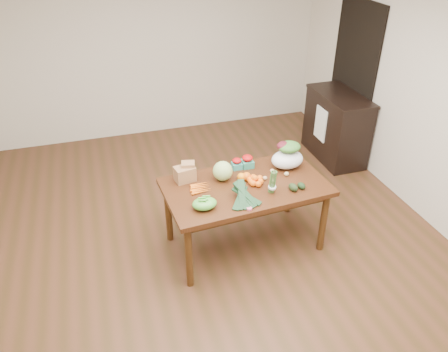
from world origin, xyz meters
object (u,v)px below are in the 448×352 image
object	(u,v)px
paper_bag	(185,173)
salad_bag	(287,156)
dining_table	(245,215)
asparagus_bundle	(273,182)
mandarin_cluster	(254,179)
kale_bunch	(245,196)
cabbage	(223,171)
cabinet	(336,127)

from	to	relation	value
paper_bag	salad_bag	bearing A→B (deg)	-3.33
dining_table	asparagus_bundle	size ratio (longest dim) A/B	6.35
dining_table	paper_bag	size ratio (longest dim) A/B	6.12
dining_table	mandarin_cluster	distance (m)	0.43
kale_bunch	cabbage	bearing A→B (deg)	95.13
dining_table	salad_bag	world-z (taller)	salad_bag
cabinet	kale_bunch	distance (m)	2.64
cabinet	salad_bag	bearing A→B (deg)	-137.14
cabbage	salad_bag	xyz separation A→B (m)	(0.71, 0.03, 0.03)
asparagus_bundle	salad_bag	distance (m)	0.52
salad_bag	asparagus_bundle	bearing A→B (deg)	-129.79
cabbage	mandarin_cluster	bearing A→B (deg)	-31.40
cabbage	cabinet	bearing A→B (deg)	31.83
cabbage	asparagus_bundle	bearing A→B (deg)	-44.16
cabbage	kale_bunch	bearing A→B (deg)	-80.96
cabinet	salad_bag	distance (m)	1.86
kale_bunch	salad_bag	bearing A→B (deg)	33.66
paper_bag	dining_table	bearing A→B (deg)	-24.87
kale_bunch	asparagus_bundle	size ratio (longest dim) A/B	1.60
dining_table	kale_bunch	xyz separation A→B (m)	(-0.11, -0.30, 0.45)
dining_table	cabbage	world-z (taller)	cabbage
mandarin_cluster	kale_bunch	xyz separation A→B (m)	(-0.20, -0.29, 0.03)
salad_bag	cabinet	bearing A→B (deg)	42.86
kale_bunch	salad_bag	distance (m)	0.81
kale_bunch	salad_bag	size ratio (longest dim) A/B	1.18
mandarin_cluster	salad_bag	xyz separation A→B (m)	(0.44, 0.20, 0.08)
cabbage	mandarin_cluster	distance (m)	0.33
paper_bag	asparagus_bundle	size ratio (longest dim) A/B	1.04
mandarin_cluster	cabinet	bearing A→B (deg)	39.08
dining_table	paper_bag	bearing A→B (deg)	151.22
salad_bag	mandarin_cluster	bearing A→B (deg)	-155.41
mandarin_cluster	cabbage	bearing A→B (deg)	148.60
cabbage	dining_table	bearing A→B (deg)	-40.67
cabinet	salad_bag	world-z (taller)	salad_bag
cabbage	mandarin_cluster	xyz separation A→B (m)	(0.27, -0.17, -0.05)
cabinet	cabbage	size ratio (longest dim) A/B	5.15
paper_bag	asparagus_bundle	world-z (taller)	asparagus_bundle
asparagus_bundle	dining_table	bearing A→B (deg)	128.87
mandarin_cluster	dining_table	bearing A→B (deg)	175.53
salad_bag	cabbage	bearing A→B (deg)	-177.45
dining_table	salad_bag	distance (m)	0.75
dining_table	kale_bunch	world-z (taller)	kale_bunch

